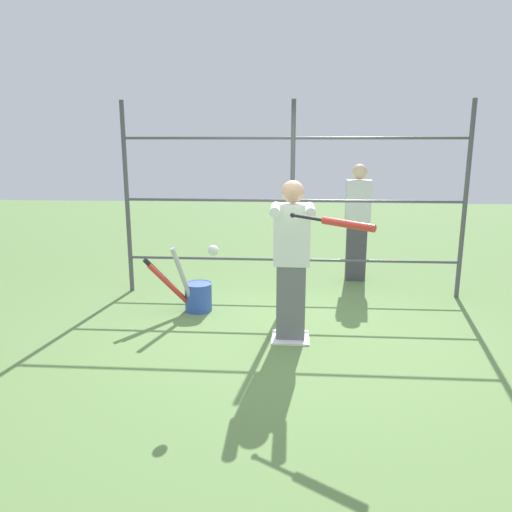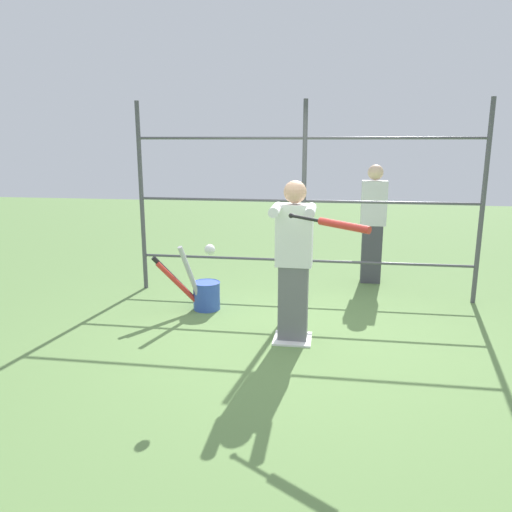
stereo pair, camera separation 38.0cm
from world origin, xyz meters
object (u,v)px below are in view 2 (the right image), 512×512
Objects in this scene: softball_in_flight at (210,250)px; bat_bucket at (202,293)px; batter at (294,257)px; bystander_behind_fence at (373,222)px; baseball_bat_swinging at (337,224)px.

softball_in_flight is 1.86m from bat_bucket.
batter is at bearing 145.71° from bat_bucket.
bystander_behind_fence is (-1.67, -3.14, -0.22)m from softball_in_flight.
batter reaches higher than softball_in_flight.
bystander_behind_fence is (-2.17, -1.59, 0.69)m from bat_bucket.
batter is at bearing 67.97° from bystander_behind_fence.
softball_in_flight is at bearing 0.22° from baseball_bat_swinging.
bat_bucket is at bearing -34.29° from batter.
bystander_behind_fence is at bearing -143.70° from bat_bucket.
baseball_bat_swinging reaches higher than bat_bucket.
softball_in_flight is at bearing 46.54° from batter.
bystander_behind_fence is (-0.97, -2.40, -0.01)m from batter.
softball_in_flight is at bearing 61.98° from bystander_behind_fence.
batter is 2.59m from bystander_behind_fence.
baseball_bat_swinging is at bearing 79.86° from bystander_behind_fence.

